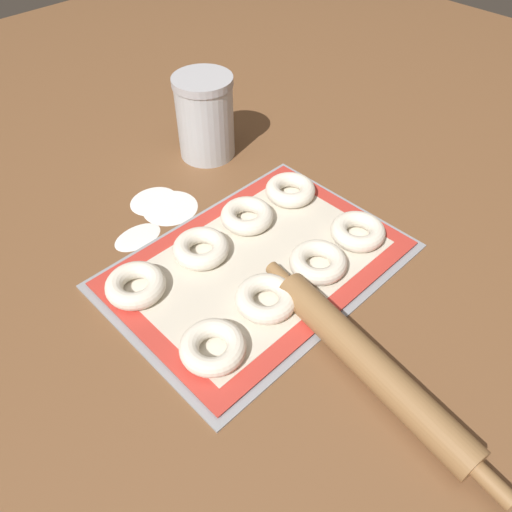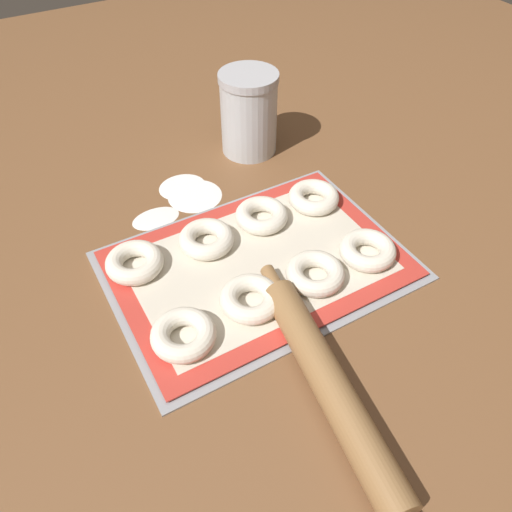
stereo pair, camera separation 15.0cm
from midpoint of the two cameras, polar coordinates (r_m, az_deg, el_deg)
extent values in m
plane|color=brown|center=(0.85, -4.76, -1.65)|extent=(2.80, 2.80, 0.00)
cube|color=#93969B|center=(0.85, -5.03, -1.48)|extent=(0.50, 0.35, 0.01)
cube|color=red|center=(0.84, -5.05, -1.24)|extent=(0.47, 0.33, 0.00)
cube|color=beige|center=(0.84, -5.05, -1.22)|extent=(0.41, 0.27, 0.00)
torus|color=silver|center=(0.73, -10.96, -10.81)|extent=(0.10, 0.10, 0.03)
torus|color=silver|center=(0.77, -4.40, -5.39)|extent=(0.10, 0.10, 0.03)
torus|color=silver|center=(0.82, 2.00, -1.18)|extent=(0.10, 0.10, 0.03)
torus|color=silver|center=(0.88, 6.90, 2.39)|extent=(0.10, 0.10, 0.03)
torus|color=silver|center=(0.83, -18.72, -3.68)|extent=(0.10, 0.10, 0.03)
torus|color=silver|center=(0.86, -11.28, 0.43)|extent=(0.10, 0.10, 0.03)
torus|color=silver|center=(0.91, -5.75, 4.21)|extent=(0.10, 0.10, 0.03)
torus|color=silver|center=(0.96, -0.47, 7.21)|extent=(0.10, 0.10, 0.03)
cylinder|color=silver|center=(1.08, -9.88, 14.73)|extent=(0.12, 0.12, 0.16)
cylinder|color=#B2B2B7|center=(1.04, -10.49, 18.84)|extent=(0.12, 0.12, 0.02)
cylinder|color=olive|center=(0.70, 6.93, -12.75)|extent=(0.10, 0.36, 0.05)
cylinder|color=olive|center=(0.80, -2.50, -2.84)|extent=(0.03, 0.05, 0.02)
cylinder|color=olive|center=(0.66, 19.45, -24.29)|extent=(0.03, 0.05, 0.02)
ellipsoid|color=white|center=(0.99, -14.12, 5.07)|extent=(0.11, 0.11, 0.00)
ellipsoid|color=white|center=(1.01, -15.81, 5.78)|extent=(0.10, 0.09, 0.00)
ellipsoid|color=white|center=(0.94, -17.86, 1.72)|extent=(0.09, 0.06, 0.00)
camera|label=1|loc=(0.07, -95.16, -5.20)|focal=35.00mm
camera|label=2|loc=(0.07, 84.84, 5.20)|focal=35.00mm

